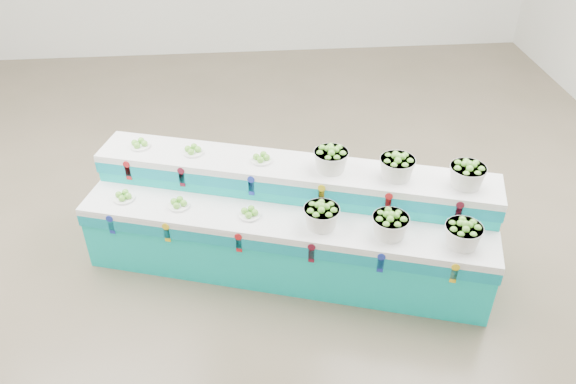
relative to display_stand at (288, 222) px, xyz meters
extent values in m
plane|color=brown|center=(-0.27, 0.61, -0.51)|extent=(10.00, 10.00, 0.00)
cylinder|color=white|center=(-1.56, 0.23, 0.25)|extent=(0.26, 0.26, 0.09)
cylinder|color=white|center=(-1.03, 0.07, 0.25)|extent=(0.26, 0.26, 0.09)
cylinder|color=white|center=(-0.37, -0.14, 0.25)|extent=(0.26, 0.26, 0.09)
cylinder|color=white|center=(-1.42, 0.69, 0.55)|extent=(0.26, 0.26, 0.09)
cylinder|color=white|center=(-0.89, 0.53, 0.55)|extent=(0.26, 0.26, 0.09)
cylinder|color=white|center=(-0.23, 0.32, 0.55)|extent=(0.26, 0.26, 0.09)
camera|label=1|loc=(-0.40, -4.37, 3.51)|focal=36.05mm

